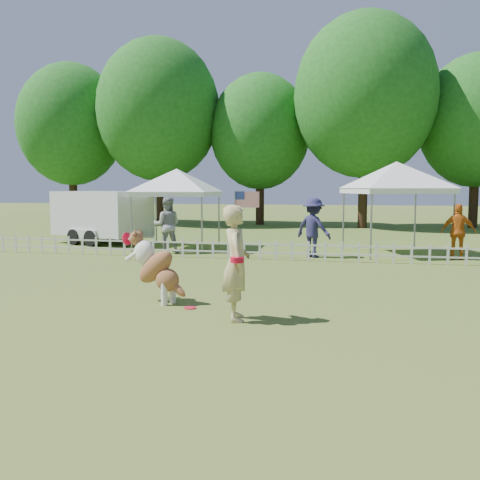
# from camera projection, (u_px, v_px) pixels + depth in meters

# --- Properties ---
(ground) EXTENTS (120.00, 120.00, 0.00)m
(ground) POSITION_uv_depth(u_px,v_px,m) (206.00, 311.00, 9.68)
(ground) COLOR #3C5E1D
(ground) RESTS_ON ground
(picket_fence) EXTENTS (22.00, 0.08, 0.60)m
(picket_fence) POSITION_uv_depth(u_px,v_px,m) (268.00, 250.00, 16.46)
(picket_fence) COLOR silver
(picket_fence) RESTS_ON ground
(handler) EXTENTS (0.65, 0.81, 1.94)m
(handler) POSITION_uv_depth(u_px,v_px,m) (236.00, 263.00, 8.92)
(handler) COLOR tan
(handler) RESTS_ON ground
(dog) EXTENTS (1.41, 0.88, 1.38)m
(dog) POSITION_uv_depth(u_px,v_px,m) (157.00, 267.00, 10.31)
(dog) COLOR brown
(dog) RESTS_ON ground
(frisbee_on_turf) EXTENTS (0.24, 0.24, 0.02)m
(frisbee_on_turf) POSITION_uv_depth(u_px,v_px,m) (190.00, 308.00, 9.86)
(frisbee_on_turf) COLOR red
(frisbee_on_turf) RESTS_ON ground
(canopy_tent_left) EXTENTS (2.81, 2.81, 2.84)m
(canopy_tent_left) POSITION_uv_depth(u_px,v_px,m) (177.00, 210.00, 19.39)
(canopy_tent_left) COLOR white
(canopy_tent_left) RESTS_ON ground
(canopy_tent_right) EXTENTS (3.71, 3.71, 3.01)m
(canopy_tent_right) POSITION_uv_depth(u_px,v_px,m) (395.00, 209.00, 17.75)
(canopy_tent_right) COLOR white
(canopy_tent_right) RESTS_ON ground
(cargo_trailer) EXTENTS (5.27, 3.74, 2.12)m
(cargo_trailer) POSITION_uv_depth(u_px,v_px,m) (102.00, 217.00, 21.20)
(cargo_trailer) COLOR silver
(cargo_trailer) RESTS_ON ground
(flag_pole) EXTENTS (0.83, 0.15, 2.15)m
(flag_pole) POSITION_uv_depth(u_px,v_px,m) (235.00, 224.00, 16.89)
(flag_pole) COLOR gray
(flag_pole) RESTS_ON ground
(spectator_a) EXTENTS (1.08, 0.93, 1.91)m
(spectator_a) POSITION_uv_depth(u_px,v_px,m) (167.00, 225.00, 18.06)
(spectator_a) COLOR gray
(spectator_a) RESTS_ON ground
(spectator_b) EXTENTS (1.41, 1.22, 1.90)m
(spectator_b) POSITION_uv_depth(u_px,v_px,m) (313.00, 228.00, 17.02)
(spectator_b) COLOR #24224A
(spectator_b) RESTS_ON ground
(spectator_c) EXTENTS (1.05, 0.53, 1.73)m
(spectator_c) POSITION_uv_depth(u_px,v_px,m) (458.00, 232.00, 16.44)
(spectator_c) COLOR #C96017
(spectator_c) RESTS_ON ground
(tree_far_left) EXTENTS (6.60, 6.60, 11.00)m
(tree_far_left) POSITION_uv_depth(u_px,v_px,m) (72.00, 135.00, 33.69)
(tree_far_left) COLOR #1B5418
(tree_far_left) RESTS_ON ground
(tree_left) EXTENTS (7.40, 7.40, 12.00)m
(tree_left) POSITION_uv_depth(u_px,v_px,m) (158.00, 124.00, 31.89)
(tree_left) COLOR #1B5418
(tree_left) RESTS_ON ground
(tree_center_left) EXTENTS (6.00, 6.00, 9.80)m
(tree_center_left) POSITION_uv_depth(u_px,v_px,m) (260.00, 142.00, 31.71)
(tree_center_left) COLOR #1B5418
(tree_center_left) RESTS_ON ground
(tree_center_right) EXTENTS (7.60, 7.60, 12.60)m
(tree_center_right) POSITION_uv_depth(u_px,v_px,m) (365.00, 112.00, 28.86)
(tree_center_right) COLOR #1B5418
(tree_center_right) RESTS_ON ground
(tree_right) EXTENTS (6.20, 6.20, 10.40)m
(tree_right) POSITION_uv_depth(u_px,v_px,m) (476.00, 133.00, 29.16)
(tree_right) COLOR #1B5418
(tree_right) RESTS_ON ground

